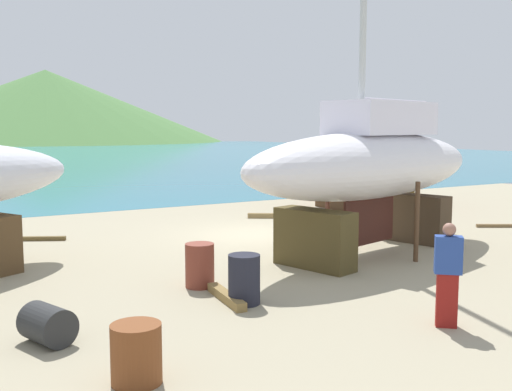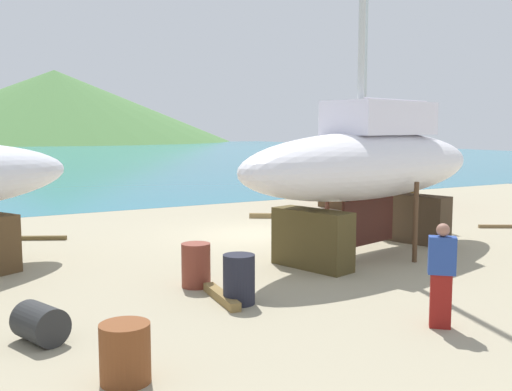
{
  "view_description": "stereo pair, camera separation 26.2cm",
  "coord_description": "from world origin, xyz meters",
  "px_view_note": "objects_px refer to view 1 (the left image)",
  "views": [
    {
      "loc": [
        -9.17,
        -15.84,
        3.31
      ],
      "look_at": [
        -0.3,
        -0.74,
        1.32
      ],
      "focal_mm": 41.53,
      "sensor_mm": 36.0,
      "label": 1
    },
    {
      "loc": [
        -8.94,
        -15.97,
        3.31
      ],
      "look_at": [
        -0.3,
        -0.74,
        1.32
      ],
      "focal_mm": 41.53,
      "sensor_mm": 36.0,
      "label": 2
    }
  ],
  "objects_px": {
    "sailboat_mid_port": "(367,161)",
    "barrel_tipped_left": "(136,354)",
    "sailboat_far_slipway": "(371,165)",
    "barrel_rust_far": "(48,325)",
    "barrel_tar_black": "(244,279)",
    "barrel_rust_mid": "(200,265)",
    "worker": "(448,273)"
  },
  "relations": [
    {
      "from": "sailboat_far_slipway",
      "to": "barrel_tipped_left",
      "type": "height_order",
      "value": "sailboat_far_slipway"
    },
    {
      "from": "worker",
      "to": "barrel_tipped_left",
      "type": "xyz_separation_m",
      "value": [
        -5.21,
        0.5,
        -0.52
      ]
    },
    {
      "from": "worker",
      "to": "barrel_rust_mid",
      "type": "xyz_separation_m",
      "value": [
        -2.5,
        4.36,
        -0.45
      ]
    },
    {
      "from": "worker",
      "to": "barrel_rust_mid",
      "type": "height_order",
      "value": "worker"
    },
    {
      "from": "barrel_rust_far",
      "to": "barrel_rust_mid",
      "type": "height_order",
      "value": "barrel_rust_mid"
    },
    {
      "from": "sailboat_mid_port",
      "to": "barrel_rust_far",
      "type": "relative_size",
      "value": 15.04
    },
    {
      "from": "worker",
      "to": "sailboat_mid_port",
      "type": "bearing_deg",
      "value": -173.69
    },
    {
      "from": "barrel_rust_mid",
      "to": "barrel_tar_black",
      "type": "distance_m",
      "value": 1.53
    },
    {
      "from": "sailboat_far_slipway",
      "to": "barrel_tar_black",
      "type": "xyz_separation_m",
      "value": [
        -5.12,
        -2.3,
        -1.88
      ]
    },
    {
      "from": "barrel_rust_mid",
      "to": "barrel_tar_black",
      "type": "height_order",
      "value": "barrel_tar_black"
    },
    {
      "from": "sailboat_mid_port",
      "to": "barrel_tipped_left",
      "type": "height_order",
      "value": "sailboat_mid_port"
    },
    {
      "from": "barrel_tar_black",
      "to": "worker",
      "type": "bearing_deg",
      "value": -51.29
    },
    {
      "from": "worker",
      "to": "barrel_tar_black",
      "type": "distance_m",
      "value": 3.68
    },
    {
      "from": "sailboat_far_slipway",
      "to": "worker",
      "type": "distance_m",
      "value": 6.06
    },
    {
      "from": "barrel_rust_far",
      "to": "barrel_rust_mid",
      "type": "xyz_separation_m",
      "value": [
        3.42,
        1.8,
        0.16
      ]
    },
    {
      "from": "sailboat_far_slipway",
      "to": "sailboat_mid_port",
      "type": "distance_m",
      "value": 10.07
    },
    {
      "from": "barrel_tipped_left",
      "to": "barrel_rust_mid",
      "type": "bearing_deg",
      "value": 54.93
    },
    {
      "from": "worker",
      "to": "barrel_tipped_left",
      "type": "distance_m",
      "value": 5.26
    },
    {
      "from": "sailboat_mid_port",
      "to": "barrel_rust_far",
      "type": "height_order",
      "value": "sailboat_mid_port"
    },
    {
      "from": "sailboat_far_slipway",
      "to": "sailboat_mid_port",
      "type": "xyz_separation_m",
      "value": [
        6.52,
        7.66,
        -0.45
      ]
    },
    {
      "from": "barrel_tar_black",
      "to": "sailboat_far_slipway",
      "type": "bearing_deg",
      "value": 24.2
    },
    {
      "from": "sailboat_mid_port",
      "to": "barrel_rust_mid",
      "type": "distance_m",
      "value": 14.63
    },
    {
      "from": "barrel_rust_far",
      "to": "worker",
      "type": "bearing_deg",
      "value": -23.42
    },
    {
      "from": "sailboat_mid_port",
      "to": "worker",
      "type": "bearing_deg",
      "value": 51.24
    },
    {
      "from": "sailboat_mid_port",
      "to": "worker",
      "type": "relative_size",
      "value": 6.86
    },
    {
      "from": "sailboat_far_slipway",
      "to": "worker",
      "type": "relative_size",
      "value": 7.5
    },
    {
      "from": "sailboat_mid_port",
      "to": "barrel_rust_far",
      "type": "xyz_separation_m",
      "value": [
        -15.28,
        -10.25,
        -1.61
      ]
    },
    {
      "from": "sailboat_far_slipway",
      "to": "barrel_tar_black",
      "type": "height_order",
      "value": "sailboat_far_slipway"
    },
    {
      "from": "sailboat_mid_port",
      "to": "barrel_rust_mid",
      "type": "height_order",
      "value": "sailboat_mid_port"
    },
    {
      "from": "worker",
      "to": "barrel_rust_far",
      "type": "distance_m",
      "value": 6.48
    },
    {
      "from": "barrel_rust_far",
      "to": "barrel_tar_black",
      "type": "bearing_deg",
      "value": 4.49
    },
    {
      "from": "sailboat_mid_port",
      "to": "sailboat_far_slipway",
      "type": "bearing_deg",
      "value": 46.98
    }
  ]
}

